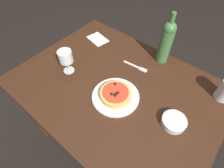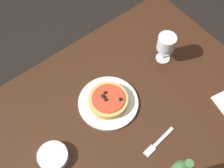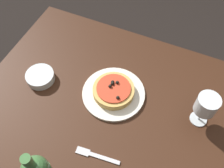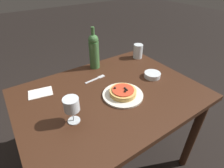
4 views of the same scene
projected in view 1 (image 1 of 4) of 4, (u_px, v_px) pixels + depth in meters
name	position (u px, v px, depth m)	size (l,w,h in m)	color
ground_plane	(115.00, 138.00, 1.61)	(14.00, 14.00, 0.00)	black
dining_table	(116.00, 96.00, 1.09)	(1.17, 0.87, 0.78)	#381E11
dinner_plate	(116.00, 96.00, 0.95)	(0.26, 0.26, 0.01)	silver
pizza	(116.00, 94.00, 0.93)	(0.17, 0.17, 0.05)	tan
wine_glass	(66.00, 57.00, 1.00)	(0.08, 0.08, 0.15)	silver
wine_bottle	(166.00, 41.00, 1.04)	(0.08, 0.08, 0.33)	#3D6B38
side_bowl	(174.00, 122.00, 0.84)	(0.12, 0.12, 0.03)	silver
fork	(137.00, 67.00, 1.10)	(0.17, 0.04, 0.00)	silver
paper_napkin	(98.00, 39.00, 1.29)	(0.17, 0.13, 0.00)	silver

